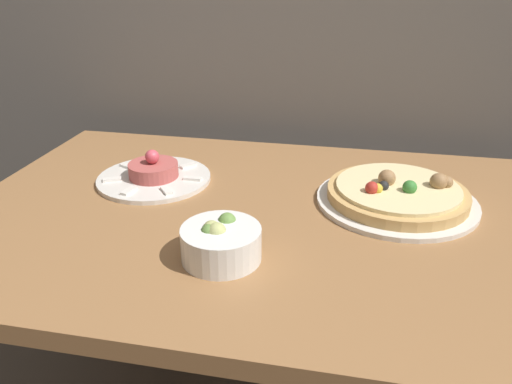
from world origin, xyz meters
TOP-DOWN VIEW (x-y plane):
  - dining_table at (0.00, 0.41)m, footprint 1.20×0.81m
  - pizza_plate at (0.27, 0.50)m, footprint 0.33×0.33m
  - tartare_plate at (-0.26, 0.51)m, footprint 0.26×0.26m
  - small_bowl at (-0.03, 0.22)m, footprint 0.13×0.13m

SIDE VIEW (x-z plane):
  - dining_table at x=0.00m, z-range 0.28..1.07m
  - tartare_plate at x=-0.26m, z-range 0.76..0.84m
  - pizza_plate at x=0.27m, z-range 0.77..0.84m
  - small_bowl at x=-0.03m, z-range 0.78..0.85m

